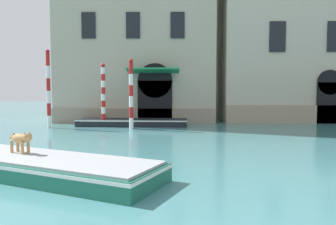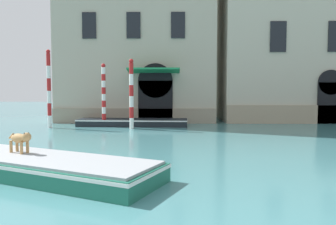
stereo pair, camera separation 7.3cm
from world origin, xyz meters
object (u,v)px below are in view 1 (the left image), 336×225
Objects in this scene: boat_moored_near_palazzo at (132,122)px; mooring_pole_0 at (103,95)px; mooring_pole_4 at (131,94)px; mooring_pole_1 at (48,89)px; boat_foreground at (36,165)px; dog_on_deck at (21,139)px.

mooring_pole_0 reaches higher than boat_moored_near_palazzo.
boat_moored_near_palazzo is 2.47m from mooring_pole_0.
mooring_pole_0 is 2.14m from mooring_pole_4.
mooring_pole_1 is 4.98m from mooring_pole_4.
boat_moored_near_palazzo is 1.72× the size of mooring_pole_4.
boat_foreground is 0.92m from dog_on_deck.
dog_on_deck is at bearing -100.10° from mooring_pole_4.
dog_on_deck is 11.77m from boat_moored_near_palazzo.
mooring_pole_0 is at bearing 149.28° from mooring_pole_4.
boat_foreground is 11.62m from mooring_pole_0.
mooring_pole_1 reaches higher than boat_foreground.
mooring_pole_1 is at bearing 133.27° from boat_foreground.
mooring_pole_0 is 0.83× the size of mooring_pole_1.
boat_moored_near_palazzo is at bearing 94.75° from mooring_pole_4.
boat_moored_near_palazzo is at bearing 13.66° from mooring_pole_1.
boat_foreground is at bearing -3.04° from dog_on_deck.
boat_moored_near_palazzo is 1.50× the size of mooring_pole_1.
mooring_pole_4 reaches higher than mooring_pole_0.
dog_on_deck is at bearing -89.73° from mooring_pole_0.
dog_on_deck is (-0.55, 0.36, 0.63)m from boat_foreground.
mooring_pole_1 is (-3.11, -0.66, 0.39)m from mooring_pole_0.
boat_moored_near_palazzo is (1.65, 11.63, -0.68)m from dog_on_deck.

